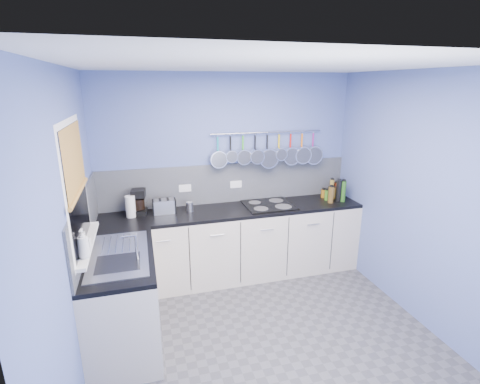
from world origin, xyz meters
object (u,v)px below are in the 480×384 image
coffee_maker (139,202)px  toaster (164,206)px  paper_towel (130,207)px  hob (269,205)px  canister (190,207)px  soap_bottle_b (85,242)px  soap_bottle_a (83,243)px

coffee_maker → toaster: (0.28, -0.03, -0.07)m
paper_towel → hob: bearing=-1.6°
canister → hob: (0.99, -0.04, -0.05)m
soap_bottle_b → paper_towel: soap_bottle_b is taller
paper_towel → canister: size_ratio=2.10×
soap_bottle_a → coffee_maker: (0.42, 1.32, -0.12)m
coffee_maker → canister: coffee_maker is taller
soap_bottle_a → soap_bottle_b: size_ratio=1.39×
soap_bottle_a → coffee_maker: soap_bottle_a is taller
hob → canister: bearing=177.5°
paper_towel → hob: 1.66m
soap_bottle_b → hob: bearing=29.1°
soap_bottle_a → toaster: 1.48m
paper_towel → canister: 0.67m
paper_towel → toaster: paper_towel is taller
toaster → canister: 0.30m
hob → soap_bottle_a: bearing=-148.6°
paper_towel → coffee_maker: bearing=34.5°
soap_bottle_a → paper_towel: bearing=75.4°
soap_bottle_b → paper_towel: size_ratio=0.69×
soap_bottle_a → canister: (1.00, 1.25, -0.21)m
soap_bottle_a → canister: size_ratio=2.02×
soap_bottle_b → hob: soap_bottle_b is taller
canister → soap_bottle_a: bearing=-128.6°
soap_bottle_b → hob: size_ratio=0.29×
toaster → soap_bottle_a: bearing=-120.9°
paper_towel → toaster: bearing=4.8°
paper_towel → toaster: size_ratio=0.99×
soap_bottle_a → paper_towel: soap_bottle_a is taller
soap_bottle_a → hob: 2.34m
soap_bottle_a → toaster: (0.71, 1.29, -0.19)m
paper_towel → toaster: 0.38m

